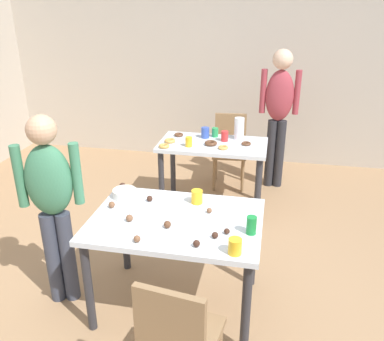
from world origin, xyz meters
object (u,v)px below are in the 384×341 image
person_adult_far (279,107)px  soda_can (251,225)px  pitcher_far (239,128)px  chair_far_table (230,146)px  dining_table_near (176,230)px  mixing_bowl (125,193)px  dining_table_far (213,154)px  chair_near_table (177,336)px  person_girl_near (51,197)px

person_adult_far → soda_can: size_ratio=13.51×
pitcher_far → chair_far_table: bearing=106.7°
soda_can → pitcher_far: bearing=97.9°
soda_can → dining_table_near: bearing=170.1°
chair_far_table → soda_can: (0.41, -2.38, 0.31)m
dining_table_near → mixing_bowl: mixing_bowl is taller
soda_can → dining_table_far: bearing=106.7°
person_adult_far → mixing_bowl: size_ratio=9.14×
person_adult_far → chair_near_table: bearing=-98.6°
dining_table_far → person_adult_far: 1.03m
person_adult_far → mixing_bowl: person_adult_far is taller
dining_table_near → chair_far_table: size_ratio=1.36×
chair_near_table → soda_can: (0.33, 0.70, 0.31)m
chair_far_table → mixing_bowl: (-0.58, -2.05, 0.29)m
dining_table_near → person_girl_near: 0.91m
mixing_bowl → soda_can: (0.99, -0.33, 0.03)m
person_girl_near → soda_can: size_ratio=12.07×
person_adult_far → pitcher_far: (-0.40, -0.51, -0.13)m
dining_table_near → dining_table_far: size_ratio=1.05×
dining_table_far → soda_can: (0.52, -1.72, 0.18)m
pitcher_far → chair_near_table: bearing=-91.5°
dining_table_near → person_girl_near: person_girl_near is taller
chair_far_table → person_adult_far: person_adult_far is taller
person_girl_near → pitcher_far: size_ratio=6.27×
pitcher_far → dining_table_near: bearing=-98.2°
person_adult_far → soda_can: person_adult_far is taller
dining_table_near → chair_far_table: bearing=87.1°
dining_table_far → mixing_bowl: bearing=-108.9°
dining_table_near → soda_can: (0.52, -0.09, 0.16)m
person_girl_near → person_adult_far: bearing=57.6°
chair_near_table → mixing_bowl: bearing=122.5°
chair_near_table → mixing_bowl: size_ratio=4.83×
chair_near_table → dining_table_far: bearing=94.4°
person_girl_near → mixing_bowl: size_ratio=8.17×
person_adult_far → dining_table_near: bearing=-105.9°
person_adult_far → pitcher_far: person_adult_far is taller
dining_table_near → chair_far_table: 2.30m
dining_table_near → mixing_bowl: size_ratio=6.59×
chair_near_table → person_girl_near: bearing=146.9°
chair_far_table → soda_can: 2.44m
chair_near_table → mixing_bowl: 1.26m
dining_table_far → person_girl_near: size_ratio=0.77×
chair_far_table → soda_can: bearing=-80.3°
dining_table_near → pitcher_far: pitcher_far is taller
dining_table_far → chair_far_table: 0.69m
dining_table_near → person_adult_far: 2.45m
chair_near_table → person_girl_near: (-1.07, 0.69, 0.38)m
chair_near_table → person_adult_far: (0.47, 3.12, 0.50)m
person_girl_near → dining_table_far: bearing=62.9°
dining_table_near → person_girl_near: (-0.87, -0.10, 0.23)m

